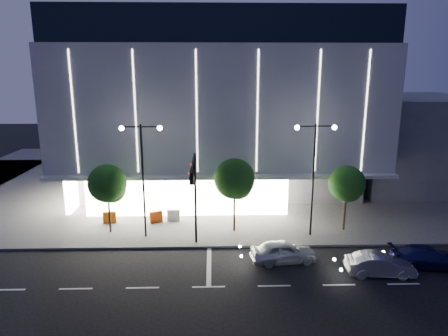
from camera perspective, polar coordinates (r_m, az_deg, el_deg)
name	(u,v)px	position (r m, az deg, el deg)	size (l,w,h in m)	color
ground	(178,275)	(26.70, -6.63, -14.96)	(160.00, 160.00, 0.00)	black
sidewalk_museum	(235,178)	(49.11, 1.58, -1.43)	(70.00, 40.00, 0.15)	#474747
museum	(219,104)	(45.84, -0.79, 9.19)	(30.00, 25.80, 18.00)	#4C4C51
annex_building	(407,138)	(53.53, 24.73, 3.97)	(16.00, 20.00, 10.00)	#4C4C51
traffic_mast	(194,186)	(27.84, -4.27, -2.52)	(0.33, 5.89, 7.07)	black
street_lamp_west	(142,164)	(30.62, -11.57, 0.51)	(3.16, 0.36, 9.00)	black
street_lamp_east	(314,163)	(31.12, 12.72, 0.66)	(3.16, 0.36, 9.00)	black
tree_left	(108,186)	(32.69, -16.26, -2.42)	(3.02, 3.02, 5.72)	black
tree_mid	(235,181)	(31.58, 1.55, -1.86)	(3.25, 3.25, 6.15)	black
tree_right	(347,186)	(33.42, 17.15, -2.41)	(2.91, 2.91, 5.51)	black
car_lead	(283,252)	(28.15, 8.45, -11.73)	(1.80, 4.47, 1.52)	#B5B9BD
car_second	(380,265)	(28.07, 21.37, -12.74)	(1.51, 4.32, 1.42)	#ACADB4
car_third	(428,257)	(30.44, 27.12, -11.25)	(1.99, 4.88, 1.42)	#131549
barrier_a	(110,217)	(35.66, -16.02, -6.80)	(1.10, 0.25, 1.00)	#E9590C
barrier_b	(174,215)	(35.08, -7.22, -6.70)	(1.10, 0.25, 1.00)	white
barrier_c	(156,217)	(34.90, -9.67, -6.90)	(1.10, 0.25, 1.00)	#D0420B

